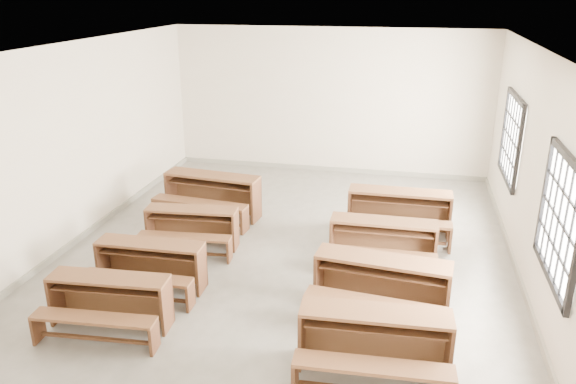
% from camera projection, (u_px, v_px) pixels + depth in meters
% --- Properties ---
extents(room, '(8.50, 8.50, 3.20)m').
position_uv_depth(room, '(294.00, 120.00, 8.29)').
color(room, gray).
rests_on(room, ground).
extents(desk_set_0, '(1.54, 0.88, 0.67)m').
position_uv_depth(desk_set_0, '(109.00, 299.00, 6.90)').
color(desk_set_0, brown).
rests_on(desk_set_0, ground).
extents(desk_set_1, '(1.53, 0.82, 0.68)m').
position_uv_depth(desk_set_1, '(150.00, 262.00, 7.79)').
color(desk_set_1, brown).
rests_on(desk_set_1, ground).
extents(desk_set_2, '(1.53, 0.89, 0.66)m').
position_uv_depth(desk_set_2, '(191.00, 225.00, 9.03)').
color(desk_set_2, brown).
rests_on(desk_set_2, ground).
extents(desk_set_3, '(1.85, 1.10, 0.79)m').
position_uv_depth(desk_set_3, '(211.00, 192.00, 10.24)').
color(desk_set_3, brown).
rests_on(desk_set_3, ground).
extents(desk_set_4, '(1.68, 0.93, 0.74)m').
position_uv_depth(desk_set_4, '(374.00, 339.00, 6.05)').
color(desk_set_4, brown).
rests_on(desk_set_4, ground).
extents(desk_set_5, '(1.80, 1.06, 0.77)m').
position_uv_depth(desk_set_5, '(381.00, 283.00, 7.14)').
color(desk_set_5, brown).
rests_on(desk_set_5, ground).
extents(desk_set_6, '(1.60, 0.84, 0.71)m').
position_uv_depth(desk_set_6, '(383.00, 240.00, 8.43)').
color(desk_set_6, brown).
rests_on(desk_set_6, ground).
extents(desk_set_7, '(1.72, 0.89, 0.77)m').
position_uv_depth(desk_set_7, '(399.00, 210.00, 9.48)').
color(desk_set_7, brown).
rests_on(desk_set_7, ground).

